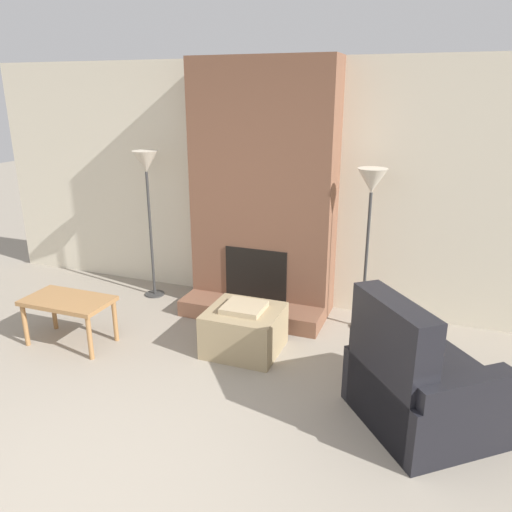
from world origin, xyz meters
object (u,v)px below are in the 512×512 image
at_px(armchair, 416,387).
at_px(floor_lamp_right, 371,193).
at_px(ottoman, 244,329).
at_px(side_table, 68,305).
at_px(floor_lamp_left, 146,173).

xyz_separation_m(armchair, floor_lamp_right, (-0.59, 1.43, 1.07)).
relative_size(ottoman, side_table, 0.81).
xyz_separation_m(ottoman, armchair, (1.52, -0.58, 0.10)).
bearing_deg(floor_lamp_left, floor_lamp_right, 0.00).
height_order(side_table, floor_lamp_right, floor_lamp_right).
height_order(ottoman, side_table, same).
xyz_separation_m(ottoman, floor_lamp_left, (-1.47, 0.85, 1.22)).
distance_m(armchair, floor_lamp_left, 3.51).
bearing_deg(armchair, ottoman, 30.56).
distance_m(side_table, floor_lamp_right, 3.00).
distance_m(armchair, side_table, 3.11).
distance_m(ottoman, armchair, 1.63).
distance_m(ottoman, side_table, 1.65).
bearing_deg(side_table, ottoman, 15.48).
xyz_separation_m(side_table, floor_lamp_right, (2.52, 1.29, 0.98)).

